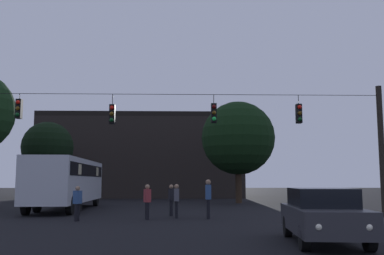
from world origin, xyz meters
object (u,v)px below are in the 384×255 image
Objects in this scene: city_bus at (67,179)px; pedestrian_crossing_right at (147,200)px; pedestrian_crossing_left at (208,196)px; pedestrian_crossing_center at (177,199)px; pedestrian_near_bus at (171,198)px; tree_right_far at (238,138)px; car_near_right at (323,214)px; pedestrian_trailing at (77,202)px; tree_behind_building at (48,147)px.

city_bus is 7.04× the size of pedestrian_crossing_right.
pedestrian_crossing_center is (-1.46, 0.46, -0.14)m from pedestrian_crossing_left.
city_bus is 7.14× the size of pedestrian_near_bus.
tree_right_far is at bearing 77.05° from pedestrian_crossing_left.
tree_right_far is at bearing 68.23° from pedestrian_near_bus.
car_near_right is 9.44m from pedestrian_crossing_right.
tree_right_far is at bearing 88.45° from car_near_right.
pedestrian_crossing_left is 15.38m from tree_right_far.
pedestrian_near_bus is (-1.73, 1.79, -0.16)m from pedestrian_crossing_left.
pedestrian_near_bus is 1.03× the size of pedestrian_trailing.
city_bus is at bearing 126.49° from car_near_right.
pedestrian_crossing_left is at bearing -39.49° from city_bus.
pedestrian_crossing_left reaches higher than pedestrian_crossing_right.
pedestrian_near_bus is at bearing 114.50° from car_near_right.
pedestrian_crossing_right is at bearing -150.43° from pedestrian_crossing_center.
city_bus is 10.57m from pedestrian_crossing_left.
city_bus is at bearing 107.33° from pedestrian_trailing.
pedestrian_crossing_left reaches higher than pedestrian_trailing.
pedestrian_crossing_right is at bearing -61.24° from tree_behind_building.
pedestrian_crossing_right is 0.23× the size of tree_behind_building.
pedestrian_crossing_center is at bearing 17.84° from pedestrian_trailing.
pedestrian_crossing_center reaches higher than pedestrian_trailing.
car_near_right is 10.72m from pedestrian_near_bus.
pedestrian_near_bus is at bearing -55.63° from tree_behind_building.
city_bus reaches higher than pedestrian_crossing_left.
tree_behind_building is 0.85× the size of tree_right_far.
pedestrian_crossing_right is (-2.77, -0.28, -0.14)m from pedestrian_crossing_left.
pedestrian_trailing is (2.38, -7.62, -1.03)m from city_bus.
car_near_right is at bearing -91.55° from tree_right_far.
pedestrian_crossing_left is 1.19× the size of pedestrian_trailing.
pedestrian_crossing_right is 3.05m from pedestrian_trailing.
pedestrian_trailing is (-2.98, -0.64, -0.04)m from pedestrian_crossing_right.
tree_behind_building reaches higher than pedestrian_trailing.
tree_behind_building reaches higher than car_near_right.
car_near_right is at bearing -54.47° from pedestrian_crossing_right.
pedestrian_crossing_center is at bearing 29.57° from pedestrian_crossing_right.
tree_right_far reaches higher than pedestrian_trailing.
pedestrian_near_bus is (-0.27, 1.33, -0.02)m from pedestrian_crossing_center.
car_near_right is 11.01m from pedestrian_trailing.
car_near_right is at bearing -39.75° from pedestrian_trailing.
pedestrian_crossing_right is 0.20× the size of tree_right_far.
city_bus is 6.17× the size of pedestrian_crossing_left.
car_near_right is 8.42m from pedestrian_crossing_left.
pedestrian_crossing_center is 0.20× the size of tree_right_far.
city_bus reaches higher than pedestrian_crossing_center.
pedestrian_trailing is 0.22× the size of tree_behind_building.
tree_behind_building is (-4.62, 11.21, 2.74)m from city_bus.
tree_right_far is (3.32, 14.45, 4.09)m from pedestrian_crossing_left.
pedestrian_crossing_left is 22.28m from tree_behind_building.
pedestrian_near_bus is (1.04, 2.08, -0.01)m from pedestrian_crossing_right.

